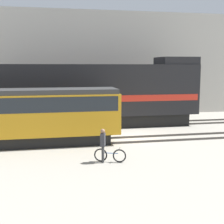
# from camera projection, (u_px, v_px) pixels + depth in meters

# --- Properties ---
(ground_plane) EXTENTS (120.00, 120.00, 0.00)m
(ground_plane) POSITION_uv_depth(u_px,v_px,m) (129.00, 137.00, 21.55)
(ground_plane) COLOR #9E998C
(track_near) EXTENTS (60.00, 1.50, 0.14)m
(track_near) POSITION_uv_depth(u_px,v_px,m) (132.00, 139.00, 20.66)
(track_near) COLOR #47423D
(track_near) RESTS_ON ground
(track_far) EXTENTS (60.00, 1.51, 0.14)m
(track_far) POSITION_uv_depth(u_px,v_px,m) (116.00, 125.00, 25.79)
(track_far) COLOR #47423D
(track_far) RESTS_ON ground
(building_backdrop) EXTENTS (30.52, 6.00, 10.26)m
(building_backdrop) POSITION_uv_depth(u_px,v_px,m) (99.00, 64.00, 33.53)
(building_backdrop) COLOR #B7B2A8
(building_backdrop) RESTS_ON ground
(freight_locomotive) EXTENTS (18.09, 3.04, 5.63)m
(freight_locomotive) POSITION_uv_depth(u_px,v_px,m) (88.00, 94.00, 24.98)
(freight_locomotive) COLOR black
(freight_locomotive) RESTS_ON ground
(streetcar) EXTENTS (10.06, 2.54, 3.50)m
(streetcar) POSITION_uv_depth(u_px,v_px,m) (37.00, 113.00, 19.22)
(streetcar) COLOR black
(streetcar) RESTS_ON ground
(bicycle) EXTENTS (1.59, 0.70, 0.75)m
(bicycle) POSITION_uv_depth(u_px,v_px,m) (110.00, 155.00, 15.97)
(bicycle) COLOR black
(bicycle) RESTS_ON ground
(person) EXTENTS (0.33, 0.41, 1.75)m
(person) POSITION_uv_depth(u_px,v_px,m) (103.00, 142.00, 15.78)
(person) COLOR #333333
(person) RESTS_ON ground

